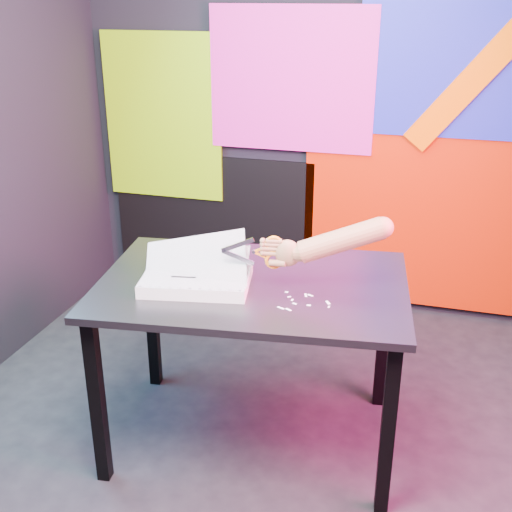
% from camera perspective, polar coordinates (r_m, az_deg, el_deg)
% --- Properties ---
extents(room, '(3.01, 3.01, 2.71)m').
position_cam_1_polar(room, '(2.29, 0.85, 10.84)').
color(room, black).
rests_on(room, ground).
extents(backdrop, '(2.88, 0.05, 2.08)m').
position_cam_1_polar(backdrop, '(3.77, 7.72, 9.15)').
color(backdrop, '#BD1C02').
rests_on(backdrop, ground).
extents(work_table, '(1.30, 0.95, 0.75)m').
position_cam_1_polar(work_table, '(2.57, -0.30, -4.08)').
color(work_table, black).
rests_on(work_table, ground).
extents(printout_stack, '(0.47, 0.37, 0.22)m').
position_cam_1_polar(printout_stack, '(2.51, -5.28, -1.99)').
color(printout_stack, white).
rests_on(printout_stack, work_table).
extents(scissors, '(0.23, 0.05, 0.14)m').
position_cam_1_polar(scissors, '(2.41, 1.20, 0.33)').
color(scissors, '#B4B9C8').
rests_on(scissors, printout_stack).
extents(hand_forearm, '(0.47, 0.14, 0.21)m').
position_cam_1_polar(hand_forearm, '(2.39, 6.79, 1.24)').
color(hand_forearm, '#9F6541').
rests_on(hand_forearm, work_table).
extents(paper_clippings, '(0.19, 0.16, 0.00)m').
position_cam_1_polar(paper_clippings, '(2.38, 4.11, -4.06)').
color(paper_clippings, white).
rests_on(paper_clippings, work_table).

